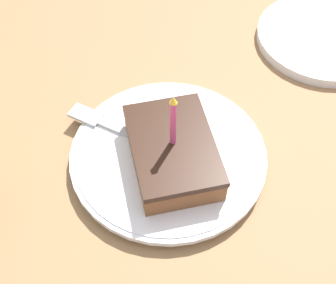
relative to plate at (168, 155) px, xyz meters
name	(u,v)px	position (x,y,z in m)	size (l,w,h in m)	color
ground_plane	(184,166)	(0.02, 0.00, -0.03)	(2.40, 2.40, 0.04)	olive
plate	(168,155)	(0.00, 0.00, 0.00)	(0.25, 0.25, 0.02)	silver
cake_slice	(173,152)	(0.00, -0.02, 0.03)	(0.10, 0.14, 0.12)	brown
fork	(122,131)	(-0.05, 0.05, 0.01)	(0.16, 0.14, 0.00)	#B2B2B7
side_plate	(324,37)	(0.30, 0.18, 0.00)	(0.22, 0.22, 0.02)	silver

